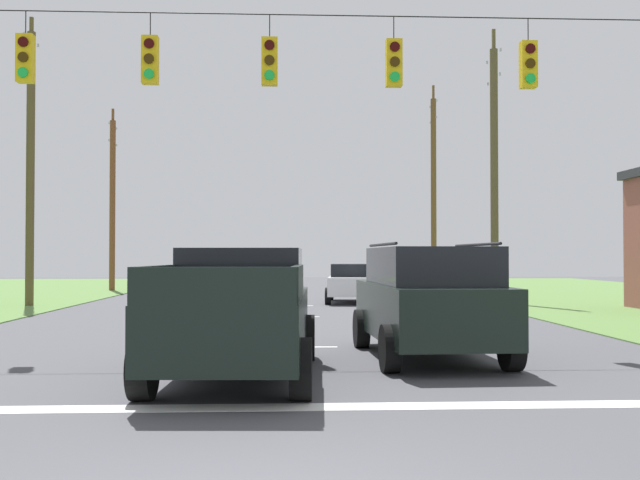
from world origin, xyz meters
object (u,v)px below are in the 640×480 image
object	(u,v)px
pickup_truck	(239,313)
utility_pole_far_right	(434,189)
overhead_signal_span	(274,141)
suv_black	(428,299)
utility_pole_far_left	(112,200)
utility_pole_mid_left	(30,165)
utility_pole_mid_right	(494,168)
distant_car_crossing_white	(352,282)

from	to	relation	value
pickup_truck	utility_pole_far_right	bearing A→B (deg)	73.28
overhead_signal_span	suv_black	distance (m)	4.46
overhead_signal_span	utility_pole_far_left	world-z (taller)	utility_pole_far_left
overhead_signal_span	utility_pole_mid_left	bearing A→B (deg)	125.01
utility_pole_far_left	utility_pole_mid_right	bearing A→B (deg)	-33.21
distant_car_crossing_white	utility_pole_far_left	bearing A→B (deg)	138.17
pickup_truck	utility_pole_mid_right	world-z (taller)	utility_pole_mid_right
overhead_signal_span	utility_pole_mid_left	distance (m)	15.82
pickup_truck	distant_car_crossing_white	size ratio (longest dim) A/B	1.23
utility_pole_far_right	distant_car_crossing_white	bearing A→B (deg)	-115.49
distant_car_crossing_white	utility_pole_far_right	xyz separation A→B (m)	(5.60, 11.75, 4.78)
overhead_signal_span	pickup_truck	distance (m)	4.75
suv_black	utility_pole_far_left	xyz separation A→B (m)	(-11.62, 26.80, 3.70)
utility_pole_mid_right	utility_pole_mid_left	size ratio (longest dim) A/B	1.01
utility_pole_mid_right	utility_pole_far_left	bearing A→B (deg)	146.79
distant_car_crossing_white	utility_pole_mid_left	xyz separation A→B (m)	(-11.96, -1.72, 4.38)
pickup_truck	suv_black	size ratio (longest dim) A/B	1.13
overhead_signal_span	utility_pole_mid_right	world-z (taller)	utility_pole_mid_right
utility_pole_mid_right	utility_pole_far_right	distance (m)	12.53
pickup_truck	utility_pole_mid_left	world-z (taller)	utility_pole_mid_left
overhead_signal_span	utility_pole_mid_left	xyz separation A→B (m)	(-9.06, 12.93, 1.03)
overhead_signal_span	suv_black	bearing A→B (deg)	-30.54
pickup_truck	utility_pole_far_right	distance (m)	31.57
pickup_truck	utility_pole_far_right	world-z (taller)	utility_pole_far_right
pickup_truck	utility_pole_mid_left	size ratio (longest dim) A/B	0.52
distant_car_crossing_white	utility_pole_mid_right	distance (m)	7.10
utility_pole_mid_left	utility_pole_far_right	bearing A→B (deg)	37.51
utility_pole_mid_left	pickup_truck	bearing A→B (deg)	-62.44
overhead_signal_span	utility_pole_far_right	bearing A→B (deg)	72.14
utility_pole_mid_left	utility_pole_far_left	size ratio (longest dim) A/B	1.10
utility_pole_mid_right	distant_car_crossing_white	bearing A→B (deg)	172.05
suv_black	distant_car_crossing_white	world-z (taller)	suv_black
distant_car_crossing_white	utility_pole_mid_left	world-z (taller)	utility_pole_mid_left
utility_pole_mid_right	pickup_truck	bearing A→B (deg)	-117.01
distant_car_crossing_white	utility_pole_mid_left	bearing A→B (deg)	-171.80
utility_pole_far_right	utility_pole_mid_right	bearing A→B (deg)	-90.56
utility_pole_far_left	pickup_truck	bearing A→B (deg)	-73.75
overhead_signal_span	distant_car_crossing_white	distance (m)	15.30
overhead_signal_span	utility_pole_far_left	bearing A→B (deg)	109.35
overhead_signal_span	suv_black	world-z (taller)	overhead_signal_span
distant_car_crossing_white	utility_pole_mid_right	bearing A→B (deg)	-7.95
distant_car_crossing_white	suv_black	bearing A→B (deg)	-90.40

